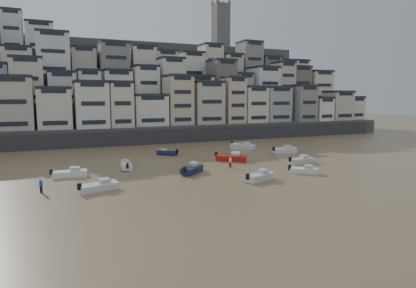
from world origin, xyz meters
name	(u,v)px	position (x,y,z in m)	size (l,w,h in m)	color
ground	(245,244)	(0.00, 0.00, 0.00)	(400.00, 400.00, 0.00)	#90794D
harbor_wall	(152,137)	(10.00, 65.00, 1.75)	(140.00, 3.00, 3.50)	#38383A
hillside	(135,93)	(14.73, 104.84, 13.01)	(141.04, 66.00, 50.00)	#4C4C47
boat_a	(260,175)	(12.86, 18.87, 0.77)	(5.62, 1.84, 1.53)	silver
boat_b	(304,169)	(21.63, 20.26, 0.63)	(4.59, 1.50, 1.25)	white
boat_c	(192,168)	(6.12, 27.52, 0.77)	(5.61, 1.84, 1.53)	#141D40
boat_d	(301,159)	(26.71, 27.59, 0.73)	(5.34, 1.75, 1.46)	silver
boat_e	(231,157)	(16.51, 34.55, 0.82)	(6.04, 1.98, 1.65)	#AB1D15
boat_f	(126,164)	(-2.50, 34.87, 0.71)	(5.19, 1.70, 1.42)	white
boat_g	(285,149)	(31.03, 38.60, 0.79)	(5.79, 1.90, 1.58)	silver
boat_h	(167,152)	(7.95, 46.23, 0.62)	(4.55, 1.49, 1.24)	#151741
boat_i	(243,145)	(25.79, 47.14, 0.87)	(6.38, 2.09, 1.74)	silver
boat_j	(99,185)	(-8.42, 21.91, 0.72)	(5.30, 1.73, 1.45)	silver
boat_k	(70,172)	(-11.29, 31.97, 0.72)	(5.24, 1.72, 1.43)	white
person_blue	(41,186)	(-15.02, 23.83, 0.87)	(0.44, 0.44, 1.74)	#1D34DB
person_pink	(230,162)	(13.66, 29.40, 0.87)	(0.44, 0.44, 1.74)	#F5ADBF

